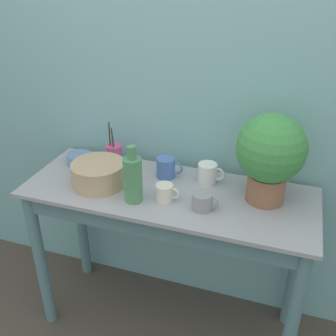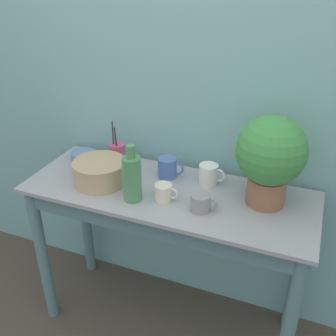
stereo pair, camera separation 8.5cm
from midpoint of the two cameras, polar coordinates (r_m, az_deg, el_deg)
wall_back at (r=1.96m, az=1.70°, el=9.73°), size 6.00×0.05×2.40m
counter_table at (r=1.93m, az=-1.48°, el=-8.57°), size 1.37×0.51×0.86m
potted_plant at (r=1.70m, az=13.27°, el=2.07°), size 0.30×0.30×0.40m
bowl_wash_large at (r=1.90m, az=-11.32°, el=-0.83°), size 0.25×0.25×0.11m
bottle_tall at (r=1.72m, az=-6.54°, el=-1.56°), size 0.08×0.08×0.27m
mug_cream at (r=1.75m, az=-1.85°, el=-3.59°), size 0.11×0.08×0.08m
mug_blue at (r=1.93m, az=-1.52°, el=0.04°), size 0.13×0.09×0.10m
mug_grey at (r=1.69m, az=3.62°, el=-4.87°), size 0.12×0.09×0.08m
mug_white at (r=1.88m, az=4.51°, el=-0.79°), size 0.13×0.09×0.10m
bowl_small_blue at (r=2.12m, az=-13.85°, el=1.27°), size 0.13×0.13×0.06m
utensil_cup at (r=2.06m, az=-8.99°, el=1.89°), size 0.08×0.08×0.24m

